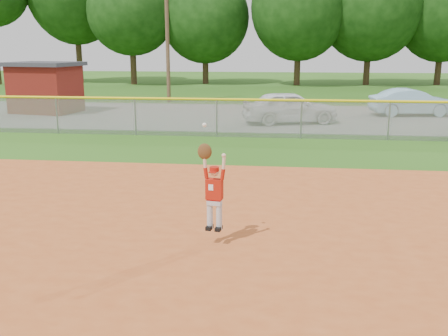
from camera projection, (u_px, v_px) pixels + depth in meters
The scene contains 10 objects.
ground at pixel (317, 228), 10.02m from camera, with size 120.00×120.00×0.00m, color #265413.
clay_infield at pixel (331, 301), 7.12m from camera, with size 24.00×16.00×0.04m, color #AC4C1F.
parking_strip at pixel (297, 117), 25.45m from camera, with size 44.00×10.00×0.03m, color slate.
car_white_a at pixel (290, 107), 23.18m from camera, with size 1.76×4.37×1.49m, color white.
car_blue at pixel (412, 102), 25.71m from camera, with size 1.45×4.17×1.37m, color #85B1C7.
utility_shed at pixel (45, 87), 26.81m from camera, with size 4.07×3.43×2.71m.
outfield_fence at pixel (301, 116), 19.45m from camera, with size 40.06×0.10×1.55m.
power_lines at pixel (313, 26), 30.01m from camera, with size 19.40×0.24×9.00m.
tree_line at pixel (304, 0), 44.67m from camera, with size 62.37×13.00×14.43m.
ballplayer at pixel (213, 188), 8.90m from camera, with size 0.53×0.26×1.95m.
Camera 1 is at (-0.77, -9.59, 3.58)m, focal length 40.00 mm.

